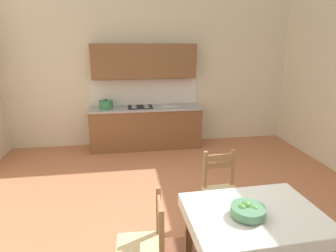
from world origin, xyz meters
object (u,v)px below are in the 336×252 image
Objects in this scene: dining_table at (253,226)px; dining_chair_tv_side at (145,247)px; fruit_bowl at (248,210)px; dining_chair_kitchen_side at (222,192)px; kitchen_cabinetry at (145,109)px.

dining_table is 1.31× the size of dining_chair_tv_side.
dining_table is at bearing 28.84° from fruit_bowl.
dining_chair_tv_side is (-0.98, 0.07, -0.17)m from dining_table.
dining_chair_kitchen_side is (0.04, 0.90, -0.17)m from dining_table.
dining_chair_kitchen_side reaches higher than fruit_bowl.
dining_chair_tv_side is 3.10× the size of fruit_bowl.
dining_chair_tv_side is (-1.01, -0.83, 0.00)m from dining_chair_kitchen_side.
fruit_bowl is at bearing -151.16° from dining_table.
kitchen_cabinetry reaches higher than fruit_bowl.
kitchen_cabinetry is 3.90m from dining_table.
dining_chair_tv_side reaches higher than fruit_bowl.
kitchen_cabinetry is 3.04m from dining_chair_kitchen_side.
dining_table is 1.31× the size of dining_chair_kitchen_side.
dining_chair_tv_side is at bearing -140.56° from dining_chair_kitchen_side.
dining_chair_kitchen_side reaches higher than dining_table.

